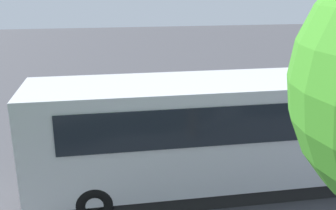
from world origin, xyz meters
The scene contains 14 objects.
ground_plane centered at (0.00, 0.00, 0.00)m, with size 80.00×80.00×0.00m, color #424247.
tour_bus centered at (-1.71, 4.46, 1.65)m, with size 11.50×2.61×3.25m.
spectator_far_left centered at (-3.68, 1.60, 1.02)m, with size 0.57×0.39×1.72m.
spectator_left centered at (-2.47, 1.49, 1.00)m, with size 0.58×0.35×1.69m.
spectator_centre centered at (-1.18, 1.59, 1.04)m, with size 0.58×0.36×1.74m.
spectator_right centered at (-0.14, 1.74, 1.00)m, with size 0.57×0.33×1.68m.
spectator_far_right centered at (1.14, 1.93, 1.03)m, with size 0.57×0.39×1.73m.
parked_motorcycle_silver centered at (-4.02, 2.69, 0.48)m, with size 2.03×0.73×0.99m.
stunt_motorcycle centered at (1.52, -2.99, 1.01)m, with size 1.93×0.98×1.71m.
traffic_cone centered at (-0.98, -2.66, 0.30)m, with size 0.34×0.34×0.63m.
bay_line_a centered at (-3.75, -0.05, 0.00)m, with size 0.11×3.99×0.01m.
bay_line_b centered at (-0.92, -0.05, 0.00)m, with size 0.11×4.12×0.01m.
bay_line_c centered at (1.90, -0.05, 0.00)m, with size 0.11×4.25×0.01m.
bay_line_d centered at (4.72, -0.05, 0.00)m, with size 0.11×4.54×0.01m.
Camera 1 is at (1.92, 14.19, 5.75)m, focal length 41.02 mm.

